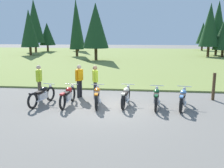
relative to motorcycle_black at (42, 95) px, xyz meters
The scene contains 13 objects.
ground_plane 3.16m from the motorcycle_black, ahead, with size 140.00×140.00×0.00m, color slate.
grass_moorland 25.52m from the motorcycle_black, 82.96° to the left, with size 80.00×44.00×0.10m, color olive.
forest_treeline 29.76m from the motorcycle_black, 85.68° to the left, with size 37.43×24.22×9.18m.
motorcycle_black is the anchor object (origin of this frame).
motorcycle_red 1.20m from the motorcycle_black, ahead, with size 0.62×2.10×0.88m.
motorcycle_orange 2.53m from the motorcycle_black, ahead, with size 0.63×2.10×0.88m.
motorcycle_cream 3.81m from the motorcycle_black, ahead, with size 0.62×2.10×0.88m.
motorcycle_british_green 5.15m from the motorcycle_black, ahead, with size 0.62×2.10×0.88m.
motorcycle_sky_blue 6.28m from the motorcycle_black, ahead, with size 0.74×2.06×0.88m.
rider_in_hivis_vest 2.10m from the motorcycle_black, 47.89° to the left, with size 0.36×0.50×1.67m.
rider_with_back_turned 1.34m from the motorcycle_black, 117.69° to the left, with size 0.28×0.54×1.67m.
rider_near_row_end 2.62m from the motorcycle_black, 30.02° to the left, with size 0.33×0.52×1.67m.
trail_marker_post 8.17m from the motorcycle_black, 12.55° to the left, with size 0.12×0.12×1.34m, color #47331E.
Camera 1 is at (1.37, -10.70, 3.14)m, focal length 40.18 mm.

